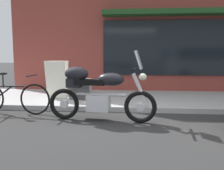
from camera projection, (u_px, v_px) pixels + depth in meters
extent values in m
plane|color=#2B2B2B|center=(121.00, 128.00, 4.35)|extent=(80.00, 80.00, 0.00)
torus|color=black|center=(140.00, 107.00, 4.64)|extent=(0.64, 0.15, 0.63)
cylinder|color=silver|center=(140.00, 107.00, 4.64)|extent=(0.17, 0.08, 0.16)
torus|color=black|center=(64.00, 104.00, 4.93)|extent=(0.64, 0.15, 0.63)
cylinder|color=silver|center=(64.00, 104.00, 4.93)|extent=(0.17, 0.08, 0.16)
cube|color=silver|center=(99.00, 103.00, 4.79)|extent=(0.47, 0.34, 0.32)
cylinder|color=silver|center=(101.00, 94.00, 4.76)|extent=(1.01, 0.16, 0.06)
ellipsoid|color=black|center=(111.00, 79.00, 4.69)|extent=(0.55, 0.33, 0.26)
cube|color=black|center=(90.00, 82.00, 4.78)|extent=(0.62, 0.30, 0.11)
cube|color=black|center=(74.00, 83.00, 4.84)|extent=(0.30, 0.25, 0.18)
cylinder|color=silver|center=(140.00, 90.00, 4.61)|extent=(0.35, 0.10, 0.67)
cylinder|color=black|center=(134.00, 69.00, 4.58)|extent=(0.10, 0.62, 0.04)
cube|color=silver|center=(139.00, 60.00, 4.54)|extent=(0.18, 0.33, 0.35)
sphere|color=#EAEACC|center=(143.00, 77.00, 4.57)|extent=(0.14, 0.14, 0.14)
cube|color=#A2A2A2|center=(81.00, 89.00, 5.08)|extent=(0.46, 0.24, 0.44)
cube|color=black|center=(82.00, 88.00, 5.19)|extent=(0.37, 0.05, 0.03)
ellipsoid|color=black|center=(76.00, 74.00, 4.81)|extent=(0.51, 0.37, 0.28)
torus|color=black|center=(35.00, 99.00, 5.30)|extent=(0.69, 0.07, 0.69)
cylinder|color=black|center=(11.00, 86.00, 5.34)|extent=(0.59, 0.06, 0.04)
cylinder|color=black|center=(3.00, 93.00, 5.39)|extent=(0.46, 0.06, 0.34)
cylinder|color=black|center=(3.00, 81.00, 5.35)|extent=(0.03, 0.03, 0.30)
ellipsoid|color=black|center=(3.00, 73.00, 5.33)|extent=(0.22, 0.11, 0.06)
cylinder|color=black|center=(32.00, 76.00, 5.25)|extent=(0.05, 0.48, 0.03)
cube|color=silver|center=(56.00, 80.00, 6.53)|extent=(0.55, 0.21, 1.03)
cube|color=silver|center=(58.00, 79.00, 6.74)|extent=(0.55, 0.21, 1.03)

